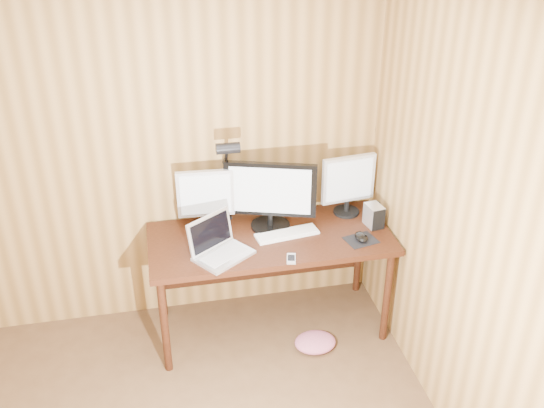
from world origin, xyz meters
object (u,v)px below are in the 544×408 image
object	(u,v)px
monitor_center	(270,194)
hard_drive	(374,216)
speaker	(375,211)
desk_lamp	(227,169)
monitor_right	(348,183)
keyboard	(287,234)
mouse	(361,237)
desk	(268,246)
laptop	(218,246)
monitor_left	(206,198)
phone	(291,259)

from	to	relation	value
monitor_center	hard_drive	size ratio (longest dim) A/B	3.86
speaker	desk_lamp	size ratio (longest dim) A/B	0.20
hard_drive	speaker	xyz separation A→B (m)	(0.04, 0.07, -0.01)
monitor_right	desk_lamp	xyz separation A→B (m)	(-0.83, 0.03, 0.18)
keyboard	desk_lamp	distance (m)	0.58
mouse	hard_drive	world-z (taller)	hard_drive
desk	speaker	distance (m)	0.78
desk	mouse	distance (m)	0.64
laptop	monitor_left	bearing A→B (deg)	59.98
speaker	mouse	bearing A→B (deg)	-127.55
phone	desk_lamp	world-z (taller)	desk_lamp
monitor_center	mouse	distance (m)	0.66
mouse	laptop	bearing A→B (deg)	154.38
laptop	desk_lamp	bearing A→B (deg)	36.02
hard_drive	desk_lamp	bearing A→B (deg)	157.39
phone	desk	bearing A→B (deg)	114.61
monitor_left	speaker	bearing A→B (deg)	-2.83
keyboard	desk_lamp	size ratio (longest dim) A/B	0.66
keyboard	hard_drive	distance (m)	0.61
desk	monitor_center	xyz separation A→B (m)	(0.02, 0.05, 0.37)
monitor_center	monitor_right	size ratio (longest dim) A/B	1.36
laptop	keyboard	distance (m)	0.50
desk_lamp	desk	bearing A→B (deg)	-46.31
keyboard	speaker	bearing A→B (deg)	-1.88
laptop	keyboard	size ratio (longest dim) A/B	0.99
monitor_center	phone	xyz separation A→B (m)	(0.05, -0.42, -0.24)
monitor_left	keyboard	distance (m)	0.59
monitor_left	hard_drive	size ratio (longest dim) A/B	2.77
laptop	mouse	size ratio (longest dim) A/B	3.63
monitor_left	speaker	distance (m)	1.17
keyboard	phone	distance (m)	0.29
monitor_right	laptop	world-z (taller)	monitor_right
monitor_right	hard_drive	size ratio (longest dim) A/B	2.83
keyboard	mouse	xyz separation A→B (m)	(0.46, -0.16, 0.01)
desk	desk_lamp	size ratio (longest dim) A/B	2.41
hard_drive	desk_lamp	distance (m)	1.04
monitor_center	monitor_left	xyz separation A→B (m)	(-0.42, 0.07, -0.02)
monitor_left	laptop	world-z (taller)	monitor_left
monitor_center	mouse	xyz separation A→B (m)	(0.55, -0.29, -0.22)
hard_drive	phone	xyz separation A→B (m)	(-0.64, -0.29, -0.07)
phone	monitor_center	bearing A→B (deg)	110.08
monitor_right	laptop	size ratio (longest dim) A/B	1.01
monitor_left	phone	bearing A→B (deg)	-43.09
mouse	monitor_right	bearing A→B (deg)	63.18
mouse	hard_drive	size ratio (longest dim) A/B	0.78
desk	phone	distance (m)	0.40
monitor_center	hard_drive	xyz separation A→B (m)	(0.69, -0.13, -0.17)
desk_lamp	hard_drive	bearing A→B (deg)	-27.34
monitor_left	desk	bearing A→B (deg)	-13.91
desk	monitor_right	world-z (taller)	monitor_right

